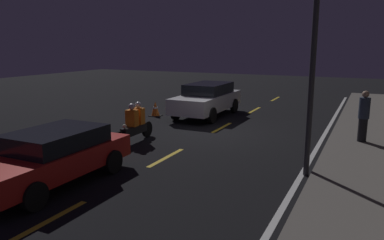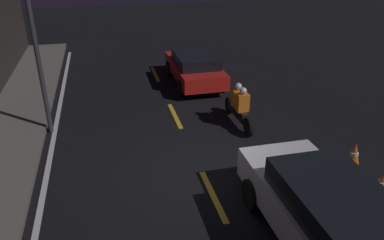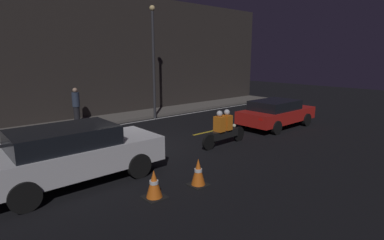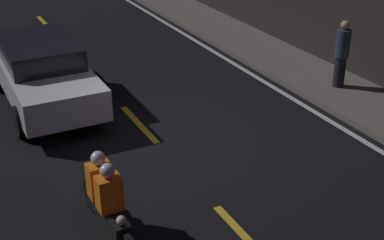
# 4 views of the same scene
# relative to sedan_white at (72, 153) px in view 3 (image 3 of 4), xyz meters

# --- Properties ---
(ground_plane) EXTENTS (56.00, 56.00, 0.00)m
(ground_plane) POSITION_rel_sedan_white_xyz_m (3.06, 1.55, -0.81)
(ground_plane) COLOR black
(raised_curb) EXTENTS (28.00, 1.96, 0.15)m
(raised_curb) POSITION_rel_sedan_white_xyz_m (3.06, 6.63, -0.74)
(raised_curb) COLOR #605B56
(raised_curb) RESTS_ON ground
(building_front) EXTENTS (28.00, 0.30, 6.61)m
(building_front) POSITION_rel_sedan_white_xyz_m (3.06, 7.76, 2.49)
(building_front) COLOR #2D2826
(building_front) RESTS_ON ground
(lane_dash_c) EXTENTS (2.00, 0.14, 0.01)m
(lane_dash_c) POSITION_rel_sedan_white_xyz_m (2.06, 1.55, -0.81)
(lane_dash_c) COLOR gold
(lane_dash_c) RESTS_ON ground
(lane_dash_d) EXTENTS (2.00, 0.14, 0.01)m
(lane_dash_d) POSITION_rel_sedan_white_xyz_m (6.56, 1.55, -0.81)
(lane_dash_d) COLOR gold
(lane_dash_d) RESTS_ON ground
(lane_dash_e) EXTENTS (2.00, 0.14, 0.01)m
(lane_dash_e) POSITION_rel_sedan_white_xyz_m (11.06, 1.55, -0.81)
(lane_dash_e) COLOR gold
(lane_dash_e) RESTS_ON ground
(lane_solid_kerb) EXTENTS (25.20, 0.14, 0.01)m
(lane_solid_kerb) POSITION_rel_sedan_white_xyz_m (3.06, 5.40, -0.81)
(lane_solid_kerb) COLOR silver
(lane_solid_kerb) RESTS_ON ground
(sedan_white) EXTENTS (4.54, 1.91, 1.51)m
(sedan_white) POSITION_rel_sedan_white_xyz_m (0.00, 0.00, 0.00)
(sedan_white) COLOR silver
(sedan_white) RESTS_ON ground
(taxi_red) EXTENTS (4.04, 1.86, 1.28)m
(taxi_red) POSITION_rel_sedan_white_xyz_m (9.50, 0.13, -0.12)
(taxi_red) COLOR red
(taxi_red) RESTS_ON ground
(motorcycle) EXTENTS (2.26, 0.38, 1.35)m
(motorcycle) POSITION_rel_sedan_white_xyz_m (5.43, -0.30, -0.18)
(motorcycle) COLOR black
(motorcycle) RESTS_ON ground
(traffic_cone_near) EXTENTS (0.50, 0.50, 0.69)m
(traffic_cone_near) POSITION_rel_sedan_white_xyz_m (1.08, -2.14, -0.47)
(traffic_cone_near) COLOR black
(traffic_cone_near) RESTS_ON ground
(traffic_cone_mid) EXTENTS (0.47, 0.47, 0.72)m
(traffic_cone_mid) POSITION_rel_sedan_white_xyz_m (2.34, -2.30, -0.46)
(traffic_cone_mid) COLOR black
(traffic_cone_mid) RESTS_ON ground
(pedestrian) EXTENTS (0.34, 0.34, 1.67)m
(pedestrian) POSITION_rel_sedan_white_xyz_m (2.60, 6.67, 0.18)
(pedestrian) COLOR black
(pedestrian) RESTS_ON raised_curb
(street_lamp) EXTENTS (0.28, 0.28, 5.76)m
(street_lamp) POSITION_rel_sedan_white_xyz_m (6.32, 5.50, 2.42)
(street_lamp) COLOR #333338
(street_lamp) RESTS_ON ground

